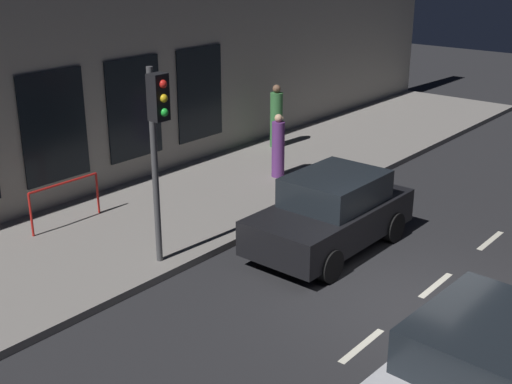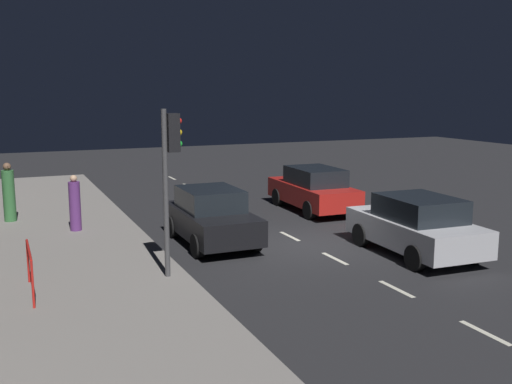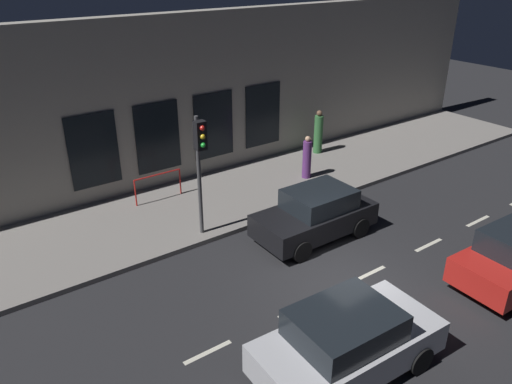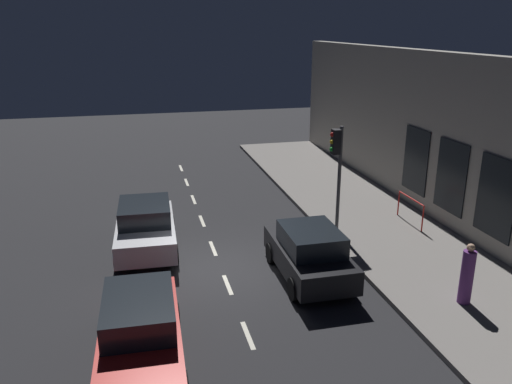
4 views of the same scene
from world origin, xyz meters
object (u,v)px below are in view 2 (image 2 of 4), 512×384
at_px(parked_car_1, 211,217).
at_px(pedestrian_0, 9,194).
at_px(traffic_light, 170,158).
at_px(parked_car_2, 416,226).
at_px(parked_car_0, 313,189).
at_px(pedestrian_1, 75,205).

relative_size(parked_car_1, pedestrian_0, 2.03).
relative_size(traffic_light, parked_car_2, 0.92).
distance_m(parked_car_0, pedestrian_0, 10.27).
relative_size(traffic_light, parked_car_1, 0.98).
bearing_deg(pedestrian_0, pedestrian_1, 105.47).
bearing_deg(traffic_light, parked_car_0, -139.56).
distance_m(parked_car_1, pedestrian_0, 7.04).
bearing_deg(parked_car_2, parked_car_1, 147.24).
relative_size(traffic_light, pedestrian_0, 1.99).
distance_m(parked_car_0, pedestrian_1, 8.34).
distance_m(traffic_light, pedestrian_1, 5.96).
bearing_deg(parked_car_0, parked_car_1, -146.85).
distance_m(traffic_light, parked_car_0, 9.24).
bearing_deg(parked_car_1, parked_car_0, -148.47).
distance_m(traffic_light, parked_car_2, 6.83).
bearing_deg(parked_car_2, pedestrian_1, 146.32).
bearing_deg(parked_car_1, traffic_light, 56.29).
xyz_separation_m(parked_car_1, pedestrian_0, (5.18, -4.77, 0.24)).
bearing_deg(pedestrian_0, parked_car_2, 116.99).
bearing_deg(parked_car_1, pedestrian_0, -42.31).
height_order(traffic_light, parked_car_0, traffic_light).
relative_size(traffic_light, pedestrian_1, 2.24).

